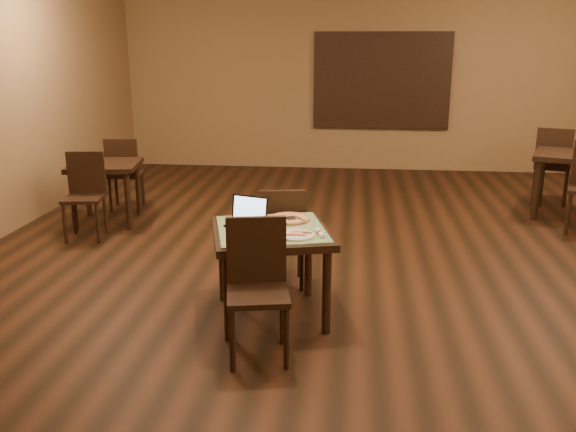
# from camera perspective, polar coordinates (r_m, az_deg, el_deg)

# --- Properties ---
(ground) EXTENTS (10.00, 10.00, 0.00)m
(ground) POSITION_cam_1_polar(r_m,az_deg,el_deg) (6.27, 5.29, -4.67)
(ground) COLOR black
(ground) RESTS_ON ground
(wall_back) EXTENTS (8.00, 0.02, 3.00)m
(wall_back) POSITION_cam_1_polar(r_m,az_deg,el_deg) (10.89, 6.05, 12.22)
(wall_back) COLOR olive
(wall_back) RESTS_ON ground
(mural) EXTENTS (2.34, 0.05, 1.64)m
(mural) POSITION_cam_1_polar(r_m,az_deg,el_deg) (10.86, 8.76, 12.38)
(mural) COLOR #245C85
(mural) RESTS_ON wall_back
(tiled_table) EXTENTS (1.13, 1.13, 0.76)m
(tiled_table) POSITION_cam_1_polar(r_m,az_deg,el_deg) (4.92, -1.58, -2.31)
(tiled_table) COLOR black
(tiled_table) RESTS_ON ground
(chair_main_near) EXTENTS (0.51, 0.51, 1.00)m
(chair_main_near) POSITION_cam_1_polar(r_m,az_deg,el_deg) (4.39, -2.89, -5.97)
(chair_main_near) COLOR black
(chair_main_near) RESTS_ON ground
(chair_main_far) EXTENTS (0.47, 0.47, 0.95)m
(chair_main_far) POSITION_cam_1_polar(r_m,az_deg,el_deg) (5.54, -0.58, -1.52)
(chair_main_far) COLOR black
(chair_main_far) RESTS_ON ground
(laptop) EXTENTS (0.38, 0.34, 0.22)m
(laptop) POSITION_cam_1_polar(r_m,az_deg,el_deg) (5.00, -3.71, -0.12)
(laptop) COLOR black
(laptop) RESTS_ON tiled_table
(plate) EXTENTS (0.29, 0.29, 0.02)m
(plate) POSITION_cam_1_polar(r_m,az_deg,el_deg) (4.69, 0.77, -1.80)
(plate) COLOR white
(plate) RESTS_ON tiled_table
(pizza_slice) EXTENTS (0.18, 0.18, 0.02)m
(pizza_slice) POSITION_cam_1_polar(r_m,az_deg,el_deg) (4.69, 0.77, -1.64)
(pizza_slice) COLOR beige
(pizza_slice) RESTS_ON plate
(pizza_pan) EXTENTS (0.35, 0.35, 0.01)m
(pizza_pan) POSITION_cam_1_polar(r_m,az_deg,el_deg) (5.10, 0.11, -0.38)
(pizza_pan) COLOR silver
(pizza_pan) RESTS_ON tiled_table
(pizza_whole) EXTENTS (0.34, 0.34, 0.02)m
(pizza_whole) POSITION_cam_1_polar(r_m,az_deg,el_deg) (5.10, 0.11, -0.22)
(pizza_whole) COLOR beige
(pizza_whole) RESTS_ON pizza_pan
(spatula) EXTENTS (0.23, 0.27, 0.01)m
(spatula) POSITION_cam_1_polar(r_m,az_deg,el_deg) (5.08, 0.31, -0.20)
(spatula) COLOR silver
(spatula) RESTS_ON pizza_whole
(napkin_roll) EXTENTS (0.09, 0.17, 0.04)m
(napkin_roll) POSITION_cam_1_polar(r_m,az_deg,el_deg) (4.72, 3.00, -1.60)
(napkin_roll) COLOR white
(napkin_roll) RESTS_ON tiled_table
(other_table_a) EXTENTS (1.14, 1.14, 0.83)m
(other_table_a) POSITION_cam_1_polar(r_m,az_deg,el_deg) (8.63, 24.99, 4.41)
(other_table_a) COLOR black
(other_table_a) RESTS_ON ground
(other_table_a_chair_far) EXTENTS (0.60, 0.60, 1.08)m
(other_table_a_chair_far) POSITION_cam_1_polar(r_m,az_deg,el_deg) (9.23, 23.54, 4.71)
(other_table_a_chair_far) COLOR black
(other_table_a_chair_far) RESTS_ON ground
(other_table_b) EXTENTS (0.93, 0.93, 0.76)m
(other_table_b) POSITION_cam_1_polar(r_m,az_deg,el_deg) (7.91, -16.72, 3.86)
(other_table_b) COLOR black
(other_table_b) RESTS_ON ground
(other_table_b_chair_near) EXTENTS (0.49, 0.49, 0.99)m
(other_table_b_chair_near) POSITION_cam_1_polar(r_m,az_deg,el_deg) (7.42, -18.46, 2.33)
(other_table_b_chair_near) COLOR black
(other_table_b_chair_near) RESTS_ON ground
(other_table_b_chair_far) EXTENTS (0.49, 0.49, 0.99)m
(other_table_b_chair_far) POSITION_cam_1_polar(r_m,az_deg,el_deg) (8.44, -15.10, 4.19)
(other_table_b_chair_far) COLOR black
(other_table_b_chair_far) RESTS_ON ground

